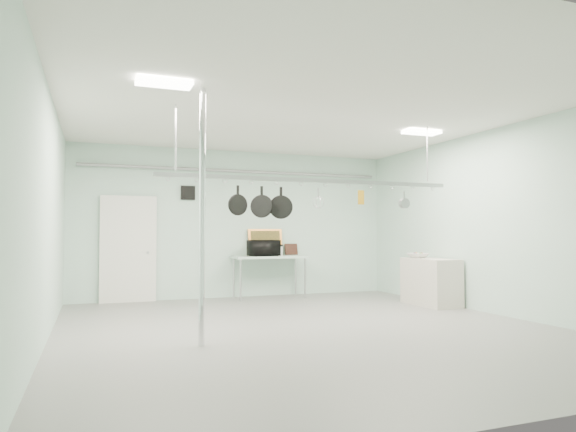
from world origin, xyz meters
name	(u,v)px	position (x,y,z in m)	size (l,w,h in m)	color
floor	(309,328)	(0.00, 0.00, 0.00)	(8.00, 8.00, 0.00)	gray
ceiling	(309,111)	(0.00, 0.00, 3.19)	(7.00, 8.00, 0.02)	silver
back_wall	(238,224)	(0.00, 3.99, 1.60)	(7.00, 0.02, 3.20)	#A9CBBC
right_wall	(497,221)	(3.49, 0.00, 1.60)	(0.02, 8.00, 3.20)	#A9CBBC
door	(128,250)	(-2.30, 3.94, 1.05)	(1.10, 0.10, 2.20)	silver
wall_vent	(188,193)	(-1.10, 3.97, 2.25)	(0.30, 0.04, 0.30)	black
conduit_pipe	(239,171)	(0.00, 3.90, 2.75)	(0.07, 0.07, 6.60)	gray
chrome_pole	(202,216)	(-1.70, -0.60, 1.60)	(0.08, 0.08, 3.20)	silver
prep_table	(269,259)	(0.60, 3.60, 0.83)	(1.60, 0.70, 0.91)	silver
side_cabinet	(431,282)	(3.15, 1.40, 0.45)	(0.60, 1.20, 0.90)	beige
pot_rack	(313,179)	(0.20, 0.30, 2.23)	(4.80, 0.06, 1.00)	#B7B7BC
light_panel_left	(164,83)	(-2.20, -0.80, 3.16)	(0.65, 0.30, 0.05)	white
light_panel_right	(421,132)	(2.40, 0.60, 3.16)	(0.65, 0.30, 0.05)	white
microwave	(264,248)	(0.44, 3.50, 1.08)	(0.62, 0.42, 0.34)	black
coffee_canister	(280,251)	(0.84, 3.61, 1.01)	(0.14, 0.14, 0.20)	silver
painting_large	(265,242)	(0.60, 3.90, 1.20)	(0.78, 0.05, 0.58)	#CA7C36
painting_small	(291,249)	(1.22, 3.90, 1.03)	(0.30, 0.04, 0.25)	#321911
fruit_bowl	(418,256)	(3.07, 1.69, 0.95)	(0.40, 0.40, 0.10)	silver
skillet_left	(238,200)	(-1.00, 0.30, 1.87)	(0.31, 0.06, 0.42)	black
skillet_mid	(262,202)	(-0.64, 0.30, 1.85)	(0.34, 0.06, 0.47)	black
skillet_right	(281,203)	(-0.33, 0.30, 1.84)	(0.35, 0.06, 0.49)	black
whisk	(318,199)	(0.28, 0.30, 1.91)	(0.18, 0.18, 0.34)	#A4A5A9
grater	(361,197)	(1.03, 0.30, 1.96)	(0.10, 0.02, 0.25)	orange
saucepan	(404,200)	(1.83, 0.30, 1.93)	(0.17, 0.10, 0.30)	silver
fruit_cluster	(418,253)	(3.07, 1.69, 0.99)	(0.24, 0.24, 0.09)	maroon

